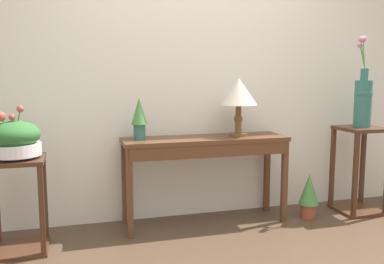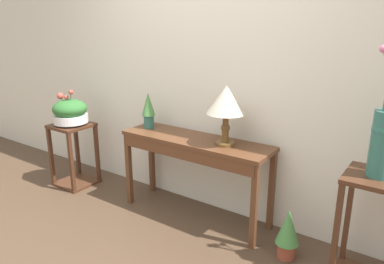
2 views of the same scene
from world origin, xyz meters
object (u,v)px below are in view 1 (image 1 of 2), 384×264
(planter_bowl_wide_left, at_px, (14,139))
(pedestal_stand_right, at_px, (359,170))
(potted_plant_floor, at_px, (309,194))
(table_lamp, at_px, (239,94))
(console_table, at_px, (206,150))
(potted_plant_on_console, at_px, (139,116))
(flower_vase_tall_right, at_px, (363,98))
(pedestal_stand_left, at_px, (18,205))

(planter_bowl_wide_left, height_order, pedestal_stand_right, planter_bowl_wide_left)
(planter_bowl_wide_left, xyz_separation_m, potted_plant_floor, (2.35, 0.05, -0.59))
(table_lamp, height_order, planter_bowl_wide_left, table_lamp)
(console_table, height_order, potted_plant_on_console, potted_plant_on_console)
(console_table, bearing_deg, potted_plant_on_console, 175.51)
(pedestal_stand_right, bearing_deg, flower_vase_tall_right, 167.73)
(potted_plant_on_console, height_order, planter_bowl_wide_left, potted_plant_on_console)
(table_lamp, bearing_deg, pedestal_stand_right, -5.14)
(planter_bowl_wide_left, bearing_deg, potted_plant_floor, 1.30)
(table_lamp, relative_size, planter_bowl_wide_left, 1.33)
(console_table, height_order, potted_plant_floor, console_table)
(potted_plant_on_console, xyz_separation_m, planter_bowl_wide_left, (-0.90, -0.20, -0.11))
(planter_bowl_wide_left, relative_size, pedestal_stand_right, 0.47)
(table_lamp, distance_m, pedestal_stand_left, 1.90)
(table_lamp, bearing_deg, flower_vase_tall_right, -5.14)
(console_table, height_order, pedestal_stand_right, pedestal_stand_right)
(console_table, height_order, table_lamp, table_lamp)
(table_lamp, distance_m, potted_plant_floor, 1.08)
(table_lamp, xyz_separation_m, potted_plant_on_console, (-0.83, 0.02, -0.17))
(potted_plant_on_console, bearing_deg, console_table, -4.49)
(table_lamp, distance_m, flower_vase_tall_right, 1.15)
(console_table, xyz_separation_m, pedestal_stand_right, (1.44, -0.08, -0.24))
(console_table, relative_size, flower_vase_tall_right, 1.71)
(table_lamp, xyz_separation_m, planter_bowl_wide_left, (-1.73, -0.18, -0.28))
(pedestal_stand_left, bearing_deg, flower_vase_tall_right, 1.58)
(pedestal_stand_left, height_order, flower_vase_tall_right, flower_vase_tall_right)
(pedestal_stand_right, distance_m, flower_vase_tall_right, 0.65)
(console_table, relative_size, pedestal_stand_left, 2.03)
(table_lamp, xyz_separation_m, pedestal_stand_left, (-1.73, -0.18, -0.75))
(pedestal_stand_left, xyz_separation_m, pedestal_stand_right, (2.88, 0.08, 0.06))
(console_table, xyz_separation_m, planter_bowl_wide_left, (-1.44, -0.16, 0.17))
(table_lamp, height_order, pedestal_stand_right, table_lamp)
(pedestal_stand_left, height_order, planter_bowl_wide_left, planter_bowl_wide_left)
(planter_bowl_wide_left, height_order, potted_plant_floor, planter_bowl_wide_left)
(console_table, bearing_deg, table_lamp, 4.75)
(console_table, distance_m, flower_vase_tall_right, 1.50)
(potted_plant_on_console, distance_m, flower_vase_tall_right, 1.99)
(table_lamp, bearing_deg, potted_plant_on_console, 178.75)
(potted_plant_on_console, relative_size, pedestal_stand_left, 0.50)
(console_table, distance_m, planter_bowl_wide_left, 1.46)
(potted_plant_on_console, distance_m, potted_plant_floor, 1.63)
(flower_vase_tall_right, distance_m, potted_plant_floor, 0.98)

